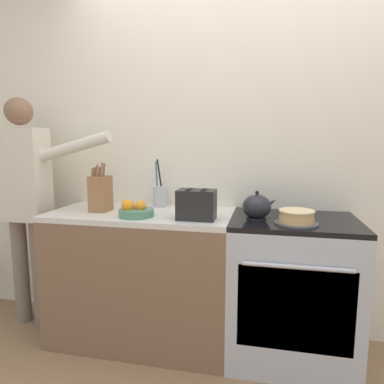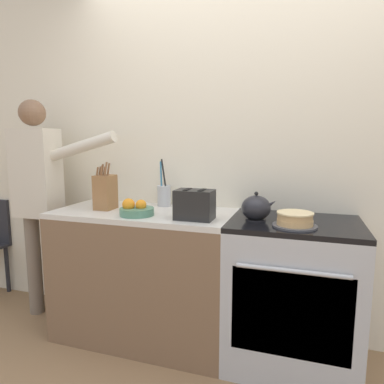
{
  "view_description": "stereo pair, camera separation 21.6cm",
  "coord_description": "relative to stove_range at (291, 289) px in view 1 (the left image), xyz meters",
  "views": [
    {
      "loc": [
        0.13,
        -1.83,
        1.38
      ],
      "look_at": [
        -0.33,
        0.27,
        1.06
      ],
      "focal_mm": 32.0,
      "sensor_mm": 36.0,
      "label": 1
    },
    {
      "loc": [
        0.33,
        -1.77,
        1.38
      ],
      "look_at": [
        -0.33,
        0.27,
        1.06
      ],
      "focal_mm": 32.0,
      "sensor_mm": 36.0,
      "label": 2
    }
  ],
  "objects": [
    {
      "name": "counter_cabinet",
      "position": [
        -0.99,
        0.0,
        -0.0
      ],
      "size": [
        1.21,
        0.59,
        0.91
      ],
      "color": "brown",
      "rests_on": "ground_plane"
    },
    {
      "name": "tea_kettle",
      "position": [
        -0.22,
        -0.04,
        0.53
      ],
      "size": [
        0.21,
        0.17,
        0.17
      ],
      "color": "#232328",
      "rests_on": "stove_range"
    },
    {
      "name": "knife_block",
      "position": [
        -1.26,
        -0.02,
        0.58
      ],
      "size": [
        0.12,
        0.14,
        0.33
      ],
      "color": "olive",
      "rests_on": "counter_cabinet"
    },
    {
      "name": "layer_cake",
      "position": [
        0.0,
        -0.13,
        0.49
      ],
      "size": [
        0.24,
        0.24,
        0.08
      ],
      "color": "#4C4C51",
      "rests_on": "stove_range"
    },
    {
      "name": "person_baker",
      "position": [
        -1.88,
        0.03,
        0.55
      ],
      "size": [
        0.94,
        0.2,
        1.68
      ],
      "rotation": [
        0.0,
        0.0,
        -0.01
      ],
      "color": "#7A6B5B",
      "rests_on": "ground_plane"
    },
    {
      "name": "ground_plane",
      "position": [
        -0.3,
        -0.29,
        -0.45
      ],
      "size": [
        16.0,
        16.0,
        0.0
      ],
      "primitive_type": "plane",
      "color": "#93704C"
    },
    {
      "name": "stove_range",
      "position": [
        0.0,
        0.0,
        0.0
      ],
      "size": [
        0.76,
        0.62,
        0.91
      ],
      "color": "#B7BABF",
      "rests_on": "ground_plane"
    },
    {
      "name": "fruit_bowl",
      "position": [
        -0.97,
        -0.14,
        0.49
      ],
      "size": [
        0.22,
        0.22,
        0.11
      ],
      "color": "#4C7F66",
      "rests_on": "counter_cabinet"
    },
    {
      "name": "utensil_crock",
      "position": [
        -0.92,
        0.21,
        0.53
      ],
      "size": [
        0.1,
        0.1,
        0.34
      ],
      "color": "#B7BABF",
      "rests_on": "counter_cabinet"
    },
    {
      "name": "toaster",
      "position": [
        -0.58,
        -0.13,
        0.54
      ],
      "size": [
        0.24,
        0.15,
        0.18
      ],
      "color": "black",
      "rests_on": "counter_cabinet"
    },
    {
      "name": "wall_back",
      "position": [
        -0.3,
        0.32,
        0.85
      ],
      "size": [
        8.0,
        0.04,
        2.6
      ],
      "color": "silver",
      "rests_on": "ground_plane"
    }
  ]
}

